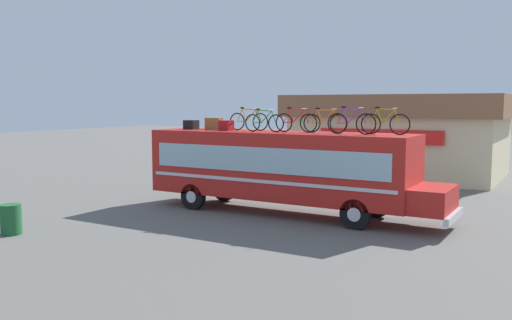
# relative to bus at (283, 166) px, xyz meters

# --- Properties ---
(ground_plane) EXTENTS (120.00, 120.00, 0.00)m
(ground_plane) POSITION_rel_bus_xyz_m (-0.20, 0.00, -1.76)
(ground_plane) COLOR #605E59
(bus) EXTENTS (11.39, 2.50, 3.03)m
(bus) POSITION_rel_bus_xyz_m (0.00, 0.00, 0.00)
(bus) COLOR red
(bus) RESTS_ON ground
(luggage_bag_1) EXTENTS (0.51, 0.43, 0.36)m
(luggage_bag_1) POSITION_rel_bus_xyz_m (-4.24, 0.05, 1.44)
(luggage_bag_1) COLOR black
(luggage_bag_1) RESTS_ON bus
(luggage_bag_2) EXTENTS (0.67, 0.36, 0.47)m
(luggage_bag_2) POSITION_rel_bus_xyz_m (-3.27, 0.28, 1.50)
(luggage_bag_2) COLOR olive
(luggage_bag_2) RESTS_ON bus
(luggage_bag_3) EXTENTS (0.44, 0.44, 0.39)m
(luggage_bag_3) POSITION_rel_bus_xyz_m (-2.43, -0.09, 1.46)
(luggage_bag_3) COLOR maroon
(luggage_bag_3) RESTS_ON bus
(rooftop_bicycle_1) EXTENTS (1.72, 0.44, 0.90)m
(rooftop_bicycle_1) POSITION_rel_bus_xyz_m (-1.69, 0.34, 1.64)
(rooftop_bicycle_1) COLOR black
(rooftop_bicycle_1) RESTS_ON bus
(rooftop_bicycle_2) EXTENTS (1.63, 0.44, 0.86)m
(rooftop_bicycle_2) POSITION_rel_bus_xyz_m (-0.62, -0.33, 1.62)
(rooftop_bicycle_2) COLOR black
(rooftop_bicycle_2) RESTS_ON bus
(rooftop_bicycle_3) EXTENTS (1.67, 0.44, 0.91)m
(rooftop_bicycle_3) POSITION_rel_bus_xyz_m (0.50, 0.04, 1.64)
(rooftop_bicycle_3) COLOR black
(rooftop_bicycle_3) RESTS_ON bus
(rooftop_bicycle_4) EXTENTS (1.69, 0.44, 0.89)m
(rooftop_bicycle_4) POSITION_rel_bus_xyz_m (1.55, 0.23, 1.64)
(rooftop_bicycle_4) COLOR black
(rooftop_bicycle_4) RESTS_ON bus
(rooftop_bicycle_5) EXTENTS (1.74, 0.44, 0.95)m
(rooftop_bicycle_5) POSITION_rel_bus_xyz_m (2.70, -0.19, 1.66)
(rooftop_bicycle_5) COLOR black
(rooftop_bicycle_5) RESTS_ON bus
(rooftop_bicycle_6) EXTENTS (1.69, 0.44, 0.93)m
(rooftop_bicycle_6) POSITION_rel_bus_xyz_m (3.73, 0.21, 1.65)
(rooftop_bicycle_6) COLOR black
(rooftop_bicycle_6) RESTS_ON bus
(roadside_building) EXTENTS (11.56, 8.21, 4.53)m
(roadside_building) POSITION_rel_bus_xyz_m (0.57, 13.32, 0.57)
(roadside_building) COLOR beige
(roadside_building) RESTS_ON ground
(trash_bin) EXTENTS (0.64, 0.64, 0.94)m
(trash_bin) POSITION_rel_bus_xyz_m (-5.76, -7.20, -1.29)
(trash_bin) COLOR #1E592D
(trash_bin) RESTS_ON ground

